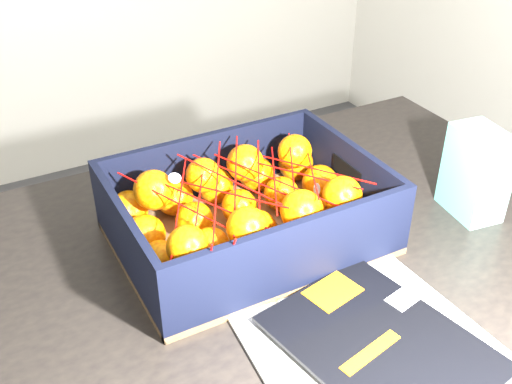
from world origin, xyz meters
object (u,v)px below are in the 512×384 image
table (267,303)px  magazine_stack (375,348)px  produce_crate (247,220)px  retail_carton (476,173)px

table → magazine_stack: 0.27m
magazine_stack → table: bearing=96.1°
magazine_stack → produce_crate: bearing=96.1°
table → retail_carton: bearing=-8.3°
table → retail_carton: size_ratio=7.74×
table → produce_crate: (-0.01, 0.06, 0.14)m
table → retail_carton: 0.42m
produce_crate → retail_carton: retail_carton is taller
table → produce_crate: 0.15m
table → magazine_stack: magazine_stack is taller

